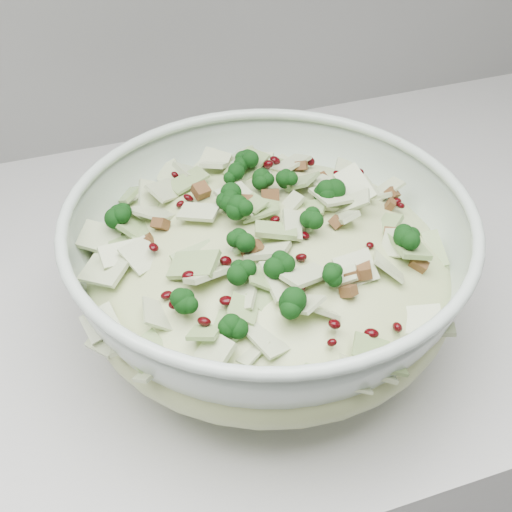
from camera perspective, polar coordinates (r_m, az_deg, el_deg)
The scene contains 2 objects.
mixing_bowl at distance 0.61m, azimuth 0.99°, elevation -1.27°, with size 0.43×0.43×0.14m.
salad at distance 0.60m, azimuth 1.02°, elevation 0.31°, with size 0.39×0.39×0.14m.
Camera 1 is at (-0.72, 1.17, 1.38)m, focal length 50.00 mm.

